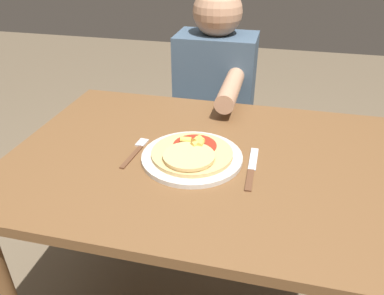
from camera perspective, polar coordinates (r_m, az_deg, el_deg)
dining_table at (r=1.18m, az=2.24°, el=-6.18°), size 1.18×0.82×0.76m
plate at (r=1.10m, az=0.00°, el=-1.48°), size 0.30×0.30×0.01m
pizza at (r=1.09m, az=-0.04°, el=-0.80°), size 0.24×0.24×0.04m
fork at (r=1.15m, az=-8.51°, el=-0.49°), size 0.03×0.18×0.00m
knife at (r=1.07m, az=9.06°, el=-3.22°), size 0.02×0.22×0.00m
person_diner at (r=1.73m, az=3.53°, el=7.33°), size 0.34×0.52×1.16m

